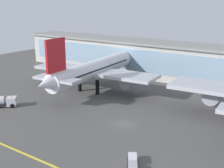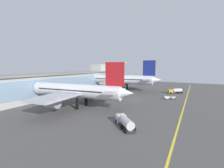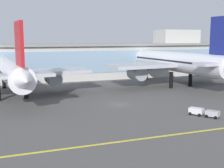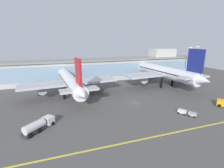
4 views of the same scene
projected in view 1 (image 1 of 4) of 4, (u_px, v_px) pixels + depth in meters
ground_plane at (124, 124)px, 68.82m from camera, size 201.40×201.40×0.00m
taxiway_centreline_stripe at (52, 166)px, 51.53m from camera, size 161.12×0.50×0.01m
terminal_building at (201, 64)px, 100.08m from camera, size 146.86×14.00×17.81m
airliner_near_left at (93, 70)px, 92.55m from camera, size 40.55×48.05×17.76m
baggage_tug_near at (133, 163)px, 50.80m from camera, size 4.36×5.52×1.40m
service_truck_far at (0, 101)px, 79.40m from camera, size 8.22×8.00×2.90m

